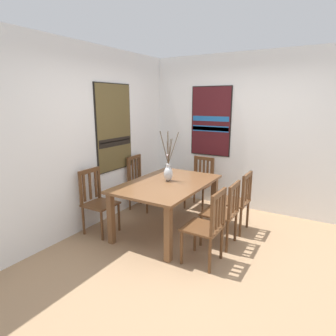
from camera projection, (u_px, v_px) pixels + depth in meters
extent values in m
cube|color=#A37F5B|center=(203.00, 251.00, 3.72)|extent=(6.40, 6.40, 0.03)
cube|color=white|center=(93.00, 138.00, 4.34)|extent=(6.40, 0.12, 2.70)
cube|color=white|center=(249.00, 133.00, 4.96)|extent=(0.12, 6.40, 2.70)
cube|color=brown|center=(167.00, 184.00, 4.14)|extent=(1.62, 1.06, 0.03)
cube|color=brown|center=(168.00, 234.00, 3.39)|extent=(0.08, 0.08, 0.71)
cube|color=brown|center=(214.00, 199.00, 4.61)|extent=(0.08, 0.08, 0.71)
cube|color=brown|center=(111.00, 219.00, 3.84)|extent=(0.08, 0.08, 0.71)
cube|color=brown|center=(167.00, 190.00, 5.06)|extent=(0.08, 0.08, 0.71)
ellipsoid|color=silver|center=(168.00, 174.00, 4.19)|extent=(0.15, 0.13, 0.22)
cylinder|color=silver|center=(168.00, 166.00, 4.16)|extent=(0.06, 0.06, 0.05)
cylinder|color=brown|center=(164.00, 148.00, 4.13)|extent=(0.02, 0.15, 0.48)
cylinder|color=brown|center=(168.00, 149.00, 4.05)|extent=(0.12, 0.07, 0.48)
cylinder|color=brown|center=(170.00, 151.00, 4.15)|extent=(0.10, 0.02, 0.37)
cylinder|color=brown|center=(173.00, 148.00, 4.11)|extent=(0.09, 0.13, 0.47)
cylinder|color=brown|center=(168.00, 148.00, 4.13)|extent=(0.05, 0.04, 0.48)
cylinder|color=brown|center=(168.00, 153.00, 4.17)|extent=(0.08, 0.07, 0.32)
cylinder|color=brown|center=(169.00, 152.00, 4.10)|extent=(0.02, 0.05, 0.37)
sphere|color=silver|center=(168.00, 156.00, 4.18)|extent=(0.06, 0.06, 0.06)
cube|color=brown|center=(233.00, 202.00, 4.24)|extent=(0.42, 0.42, 0.03)
cylinder|color=brown|center=(217.00, 217.00, 4.23)|extent=(0.04, 0.04, 0.43)
cylinder|color=brown|center=(225.00, 210.00, 4.53)|extent=(0.04, 0.04, 0.43)
cylinder|color=brown|center=(240.00, 223.00, 4.05)|extent=(0.04, 0.04, 0.43)
cylinder|color=brown|center=(248.00, 214.00, 4.35)|extent=(0.04, 0.04, 0.43)
cube|color=brown|center=(243.00, 192.00, 3.94)|extent=(0.04, 0.04, 0.45)
cube|color=brown|center=(250.00, 185.00, 4.24)|extent=(0.04, 0.04, 0.45)
cube|color=brown|center=(248.00, 176.00, 4.05)|extent=(0.38, 0.03, 0.06)
cube|color=brown|center=(244.00, 192.00, 4.00)|extent=(0.04, 0.02, 0.36)
cube|color=brown|center=(247.00, 190.00, 4.10)|extent=(0.04, 0.02, 0.36)
cube|color=brown|center=(249.00, 188.00, 4.19)|extent=(0.04, 0.02, 0.36)
cube|color=brown|center=(143.00, 185.00, 5.09)|extent=(0.44, 0.44, 0.03)
cylinder|color=brown|center=(157.00, 196.00, 5.21)|extent=(0.04, 0.04, 0.43)
cylinder|color=brown|center=(147.00, 202.00, 4.90)|extent=(0.04, 0.04, 0.43)
cylinder|color=brown|center=(141.00, 193.00, 5.38)|extent=(0.04, 0.04, 0.43)
cylinder|color=brown|center=(130.00, 198.00, 5.07)|extent=(0.04, 0.04, 0.43)
cube|color=brown|center=(140.00, 167.00, 5.27)|extent=(0.04, 0.04, 0.50)
cube|color=brown|center=(128.00, 172.00, 4.96)|extent=(0.04, 0.04, 0.50)
cube|color=brown|center=(134.00, 157.00, 5.06)|extent=(0.38, 0.05, 0.06)
cube|color=brown|center=(138.00, 169.00, 5.24)|extent=(0.04, 0.02, 0.41)
cube|color=brown|center=(136.00, 170.00, 5.16)|extent=(0.04, 0.02, 0.41)
cube|color=brown|center=(133.00, 171.00, 5.08)|extent=(0.04, 0.02, 0.41)
cube|color=brown|center=(130.00, 172.00, 5.00)|extent=(0.04, 0.02, 0.41)
cube|color=brown|center=(219.00, 213.00, 3.82)|extent=(0.43, 0.43, 0.03)
cylinder|color=brown|center=(201.00, 231.00, 3.80)|extent=(0.04, 0.04, 0.43)
cylinder|color=brown|center=(211.00, 221.00, 4.11)|extent=(0.04, 0.04, 0.43)
cylinder|color=brown|center=(227.00, 237.00, 3.63)|extent=(0.04, 0.04, 0.43)
cylinder|color=brown|center=(236.00, 226.00, 3.93)|extent=(0.04, 0.04, 0.43)
cube|color=brown|center=(230.00, 204.00, 3.52)|extent=(0.04, 0.04, 0.43)
cube|color=brown|center=(238.00, 195.00, 3.82)|extent=(0.04, 0.04, 0.43)
cube|color=brown|center=(235.00, 186.00, 3.63)|extent=(0.38, 0.04, 0.06)
cube|color=brown|center=(231.00, 203.00, 3.58)|extent=(0.04, 0.02, 0.34)
cube|color=brown|center=(234.00, 200.00, 3.67)|extent=(0.04, 0.02, 0.34)
cube|color=brown|center=(237.00, 198.00, 3.77)|extent=(0.04, 0.02, 0.34)
cube|color=brown|center=(199.00, 184.00, 5.13)|extent=(0.44, 0.44, 0.03)
cylinder|color=brown|center=(203.00, 201.00, 4.94)|extent=(0.04, 0.04, 0.43)
cylinder|color=brown|center=(185.00, 197.00, 5.13)|extent=(0.04, 0.04, 0.43)
cylinder|color=brown|center=(212.00, 195.00, 5.23)|extent=(0.04, 0.04, 0.43)
cylinder|color=brown|center=(194.00, 192.00, 5.42)|extent=(0.04, 0.04, 0.43)
cube|color=brown|center=(213.00, 170.00, 5.13)|extent=(0.04, 0.04, 0.46)
cube|color=brown|center=(195.00, 168.00, 5.32)|extent=(0.04, 0.04, 0.46)
cube|color=brown|center=(204.00, 158.00, 5.18)|extent=(0.05, 0.38, 0.06)
cube|color=brown|center=(211.00, 171.00, 5.15)|extent=(0.02, 0.04, 0.37)
cube|color=brown|center=(208.00, 170.00, 5.19)|extent=(0.02, 0.04, 0.37)
cube|color=brown|center=(204.00, 170.00, 5.23)|extent=(0.02, 0.04, 0.37)
cube|color=brown|center=(200.00, 169.00, 5.27)|extent=(0.02, 0.04, 0.37)
cube|color=brown|center=(196.00, 169.00, 5.31)|extent=(0.02, 0.04, 0.37)
cube|color=brown|center=(202.00, 228.00, 3.37)|extent=(0.42, 0.42, 0.03)
cylinder|color=brown|center=(182.00, 247.00, 3.37)|extent=(0.04, 0.04, 0.43)
cylinder|color=brown|center=(195.00, 236.00, 3.67)|extent=(0.04, 0.04, 0.43)
cylinder|color=brown|center=(210.00, 256.00, 3.19)|extent=(0.04, 0.04, 0.43)
cylinder|color=brown|center=(221.00, 243.00, 3.48)|extent=(0.04, 0.04, 0.43)
cube|color=brown|center=(212.00, 217.00, 3.07)|extent=(0.04, 0.04, 0.47)
cube|color=brown|center=(224.00, 206.00, 3.37)|extent=(0.04, 0.04, 0.47)
cube|color=brown|center=(219.00, 194.00, 3.17)|extent=(0.38, 0.04, 0.06)
cube|color=brown|center=(214.00, 217.00, 3.11)|extent=(0.04, 0.02, 0.38)
cube|color=brown|center=(217.00, 214.00, 3.19)|extent=(0.04, 0.02, 0.38)
cube|color=brown|center=(220.00, 211.00, 3.26)|extent=(0.04, 0.02, 0.38)
cube|color=brown|center=(223.00, 209.00, 3.34)|extent=(0.04, 0.02, 0.38)
cube|color=brown|center=(101.00, 204.00, 4.14)|extent=(0.42, 0.42, 0.03)
cylinder|color=brown|center=(119.00, 217.00, 4.25)|extent=(0.04, 0.04, 0.43)
cylinder|color=brown|center=(102.00, 226.00, 3.95)|extent=(0.04, 0.04, 0.43)
cylinder|color=brown|center=(101.00, 212.00, 4.43)|extent=(0.04, 0.04, 0.43)
cylinder|color=brown|center=(83.00, 220.00, 4.13)|extent=(0.04, 0.04, 0.43)
cube|color=brown|center=(99.00, 182.00, 4.32)|extent=(0.04, 0.04, 0.49)
cube|color=brown|center=(81.00, 188.00, 4.02)|extent=(0.04, 0.04, 0.49)
cube|color=brown|center=(89.00, 171.00, 4.12)|extent=(0.38, 0.03, 0.06)
cube|color=brown|center=(96.00, 184.00, 4.27)|extent=(0.04, 0.02, 0.40)
cube|color=brown|center=(90.00, 186.00, 4.18)|extent=(0.04, 0.02, 0.40)
cube|color=brown|center=(84.00, 188.00, 4.08)|extent=(0.04, 0.02, 0.40)
cube|color=black|center=(114.00, 128.00, 4.62)|extent=(0.82, 0.04, 1.40)
cube|color=brown|center=(115.00, 128.00, 4.61)|extent=(0.79, 0.01, 1.37)
cube|color=black|center=(116.00, 145.00, 4.67)|extent=(0.76, 0.00, 0.03)
cube|color=black|center=(116.00, 143.00, 4.66)|extent=(0.76, 0.00, 0.06)
cube|color=black|center=(115.00, 140.00, 4.65)|extent=(0.76, 0.00, 0.06)
cube|color=black|center=(211.00, 121.00, 5.21)|extent=(0.04, 0.76, 1.25)
cube|color=#471419|center=(211.00, 121.00, 5.19)|extent=(0.01, 0.73, 1.22)
cube|color=#1E60A8|center=(211.00, 119.00, 5.18)|extent=(0.00, 0.70, 0.09)
cube|color=#1E60A8|center=(210.00, 129.00, 5.22)|extent=(0.00, 0.70, 0.09)
cube|color=#1E60A8|center=(210.00, 128.00, 5.22)|extent=(0.00, 0.70, 0.09)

